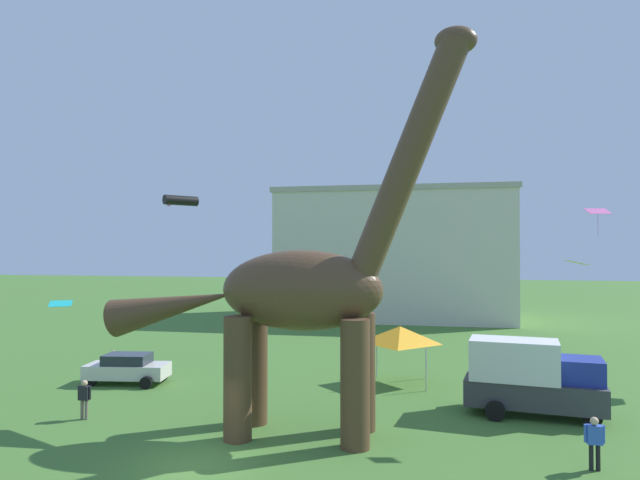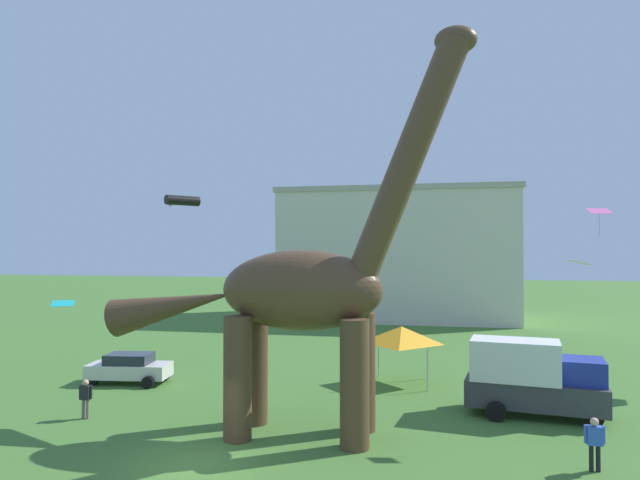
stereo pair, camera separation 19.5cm
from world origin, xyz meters
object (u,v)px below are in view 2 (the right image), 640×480
dinosaur_sculpture (300,290)px  person_vendor_side (595,439)px  kite_high_left (424,123)px  person_strolling_adult (86,395)px  parked_sedan_left (129,368)px  kite_high_right (599,211)px  festival_canopy_tent (402,335)px  kite_trailing (580,263)px  parked_box_truck (532,377)px  kite_near_high (63,303)px  person_far_spectator (116,357)px  kite_mid_right (181,201)px

dinosaur_sculpture → person_vendor_side: dinosaur_sculpture is taller
dinosaur_sculpture → kite_high_left: (4.33, 20.34, 10.78)m
person_vendor_side → person_strolling_adult: bearing=115.9°
parked_sedan_left → kite_high_right: 23.75m
festival_canopy_tent → kite_trailing: kite_trailing is taller
dinosaur_sculpture → parked_sedan_left: dinosaur_sculpture is taller
festival_canopy_tent → kite_high_right: kite_high_right is taller
parked_sedan_left → kite_high_right: bearing=-15.3°
parked_box_truck → kite_high_right: 7.40m
dinosaur_sculpture → parked_box_truck: (9.07, 4.27, -3.84)m
parked_sedan_left → kite_high_right: size_ratio=3.86×
person_strolling_adult → kite_near_high: (-4.57, 4.73, 3.28)m
parked_box_truck → person_strolling_adult: bearing=-158.7°
person_far_spectator → person_vendor_side: 26.35m
dinosaur_sculpture → parked_box_truck: size_ratio=2.59×
kite_high_left → kite_trailing: kite_high_left is taller
person_strolling_adult → kite_trailing: (23.80, 19.31, 5.19)m
person_far_spectator → festival_canopy_tent: size_ratio=0.32×
kite_near_high → kite_trailing: 31.96m
parked_box_truck → kite_high_left: 22.24m
person_far_spectator → kite_high_right: (25.23, -6.65, 7.96)m
parked_sedan_left → person_strolling_adult: bearing=-83.0°
parked_box_truck → kite_mid_right: 19.16m
kite_near_high → kite_high_left: size_ratio=0.97×
kite_mid_right → kite_trailing: bearing=29.2°
kite_trailing → festival_canopy_tent: bearing=-137.0°
person_vendor_side → kite_high_right: size_ratio=1.49×
parked_sedan_left → kite_trailing: kite_trailing is taller
dinosaur_sculpture → person_far_spectator: bearing=166.0°
kite_mid_right → kite_high_right: bearing=-10.5°
person_far_spectator → kite_mid_right: (5.60, -3.03, 9.03)m
parked_sedan_left → kite_trailing: (25.36, 13.27, 5.36)m
person_far_spectator → kite_mid_right: kite_mid_right is taller
dinosaur_sculpture → kite_trailing: 24.35m
parked_sedan_left → kite_trailing: 29.12m
kite_high_right → person_far_spectator: bearing=165.2°
kite_trailing → person_far_spectator: bearing=-161.2°
parked_sedan_left → kite_high_left: (15.10, 14.13, 15.47)m
festival_canopy_tent → kite_high_right: 11.67m
dinosaur_sculpture → festival_canopy_tent: dinosaur_sculpture is taller
kite_high_right → kite_high_left: size_ratio=0.84×
festival_canopy_tent → kite_high_left: 17.85m
kite_near_high → kite_mid_right: (5.63, 1.88, 5.37)m
dinosaur_sculpture → parked_sedan_left: 13.29m
kite_mid_right → kite_trailing: size_ratio=1.09×
kite_near_high → kite_mid_right: size_ratio=0.69×
person_vendor_side → kite_near_high: kite_near_high is taller
kite_high_left → kite_mid_right: bearing=-132.6°
person_vendor_side → kite_high_right: 9.00m
kite_mid_right → kite_high_left: bearing=47.4°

